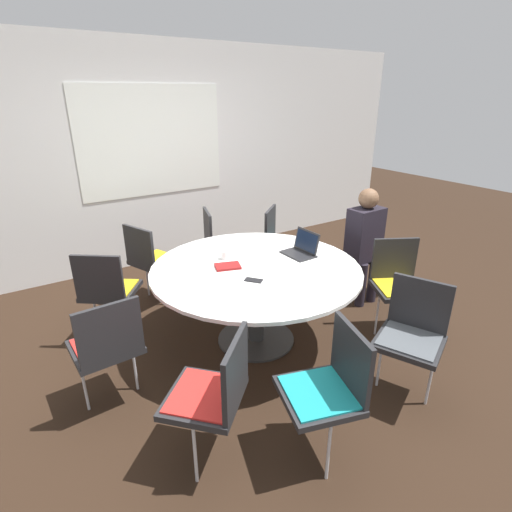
{
  "coord_description": "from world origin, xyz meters",
  "views": [
    {
      "loc": [
        -1.7,
        -2.59,
        2.1
      ],
      "look_at": [
        0.0,
        0.0,
        0.83
      ],
      "focal_mm": 28.0,
      "sensor_mm": 36.0,
      "label": 1
    }
  ],
  "objects_px": {
    "chair_1": "(281,238)",
    "chair_9": "(398,279)",
    "coffee_cup": "(225,255)",
    "chair_2": "(219,239)",
    "handbag": "(177,278)",
    "chair_4": "(107,287)",
    "spiral_notebook": "(228,266)",
    "chair_7": "(329,383)",
    "chair_0": "(373,248)",
    "laptop": "(302,248)",
    "chair_3": "(151,257)",
    "chair_6": "(215,389)",
    "person_0": "(366,238)",
    "chair_5": "(107,343)",
    "chair_8": "(413,330)",
    "cell_phone": "(254,280)"
  },
  "relations": [
    {
      "from": "chair_2",
      "to": "chair_0",
      "type": "bearing_deg",
      "value": 65.16
    },
    {
      "from": "spiral_notebook",
      "to": "cell_phone",
      "type": "bearing_deg",
      "value": -82.76
    },
    {
      "from": "cell_phone",
      "to": "chair_9",
      "type": "bearing_deg",
      "value": -14.54
    },
    {
      "from": "chair_3",
      "to": "person_0",
      "type": "bearing_deg",
      "value": 37.4
    },
    {
      "from": "chair_1",
      "to": "spiral_notebook",
      "type": "distance_m",
      "value": 1.4
    },
    {
      "from": "chair_2",
      "to": "spiral_notebook",
      "type": "height_order",
      "value": "chair_2"
    },
    {
      "from": "chair_0",
      "to": "chair_7",
      "type": "relative_size",
      "value": 1.0
    },
    {
      "from": "chair_5",
      "to": "person_0",
      "type": "xyz_separation_m",
      "value": [
        2.66,
        0.15,
        0.19
      ]
    },
    {
      "from": "chair_4",
      "to": "chair_9",
      "type": "relative_size",
      "value": 1.0
    },
    {
      "from": "chair_6",
      "to": "handbag",
      "type": "xyz_separation_m",
      "value": [
        0.7,
        2.29,
        -0.39
      ]
    },
    {
      "from": "person_0",
      "to": "handbag",
      "type": "relative_size",
      "value": 3.41
    },
    {
      "from": "chair_2",
      "to": "handbag",
      "type": "relative_size",
      "value": 2.44
    },
    {
      "from": "chair_7",
      "to": "chair_8",
      "type": "xyz_separation_m",
      "value": [
        0.89,
        0.1,
        0.0
      ]
    },
    {
      "from": "chair_1",
      "to": "coffee_cup",
      "type": "bearing_deg",
      "value": -11.58
    },
    {
      "from": "chair_5",
      "to": "chair_1",
      "type": "bearing_deg",
      "value": 22.09
    },
    {
      "from": "chair_4",
      "to": "person_0",
      "type": "height_order",
      "value": "person_0"
    },
    {
      "from": "chair_2",
      "to": "handbag",
      "type": "bearing_deg",
      "value": -81.86
    },
    {
      "from": "chair_8",
      "to": "laptop",
      "type": "height_order",
      "value": "laptop"
    },
    {
      "from": "chair_7",
      "to": "chair_1",
      "type": "bearing_deg",
      "value": -12.99
    },
    {
      "from": "coffee_cup",
      "to": "chair_7",
      "type": "bearing_deg",
      "value": -96.65
    },
    {
      "from": "laptop",
      "to": "chair_1",
      "type": "bearing_deg",
      "value": 152.88
    },
    {
      "from": "chair_3",
      "to": "chair_6",
      "type": "height_order",
      "value": "same"
    },
    {
      "from": "coffee_cup",
      "to": "handbag",
      "type": "relative_size",
      "value": 0.21
    },
    {
      "from": "chair_7",
      "to": "cell_phone",
      "type": "xyz_separation_m",
      "value": [
        0.15,
        1.05,
        0.2
      ]
    },
    {
      "from": "coffee_cup",
      "to": "handbag",
      "type": "bearing_deg",
      "value": 93.6
    },
    {
      "from": "chair_4",
      "to": "chair_9",
      "type": "distance_m",
      "value": 2.6
    },
    {
      "from": "chair_9",
      "to": "handbag",
      "type": "bearing_deg",
      "value": -25.71
    },
    {
      "from": "chair_0",
      "to": "chair_3",
      "type": "distance_m",
      "value": 2.38
    },
    {
      "from": "chair_6",
      "to": "chair_8",
      "type": "height_order",
      "value": "same"
    },
    {
      "from": "chair_1",
      "to": "chair_8",
      "type": "relative_size",
      "value": 1.0
    },
    {
      "from": "chair_2",
      "to": "person_0",
      "type": "height_order",
      "value": "person_0"
    },
    {
      "from": "coffee_cup",
      "to": "chair_1",
      "type": "bearing_deg",
      "value": 29.45
    },
    {
      "from": "chair_2",
      "to": "chair_4",
      "type": "bearing_deg",
      "value": -51.95
    },
    {
      "from": "coffee_cup",
      "to": "handbag",
      "type": "distance_m",
      "value": 1.22
    },
    {
      "from": "chair_3",
      "to": "chair_6",
      "type": "distance_m",
      "value": 2.17
    },
    {
      "from": "laptop",
      "to": "coffee_cup",
      "type": "bearing_deg",
      "value": -115.51
    },
    {
      "from": "chair_2",
      "to": "chair_8",
      "type": "xyz_separation_m",
      "value": [
        0.26,
        -2.43,
        0.0
      ]
    },
    {
      "from": "chair_0",
      "to": "cell_phone",
      "type": "xyz_separation_m",
      "value": [
        -1.76,
        -0.32,
        0.2
      ]
    },
    {
      "from": "chair_5",
      "to": "laptop",
      "type": "xyz_separation_m",
      "value": [
        1.81,
        0.14,
        0.25
      ]
    },
    {
      "from": "chair_4",
      "to": "chair_7",
      "type": "xyz_separation_m",
      "value": [
        0.76,
        -1.99,
        0.0
      ]
    },
    {
      "from": "chair_6",
      "to": "chair_7",
      "type": "bearing_deg",
      "value": -72.2
    },
    {
      "from": "chair_0",
      "to": "chair_7",
      "type": "distance_m",
      "value": 2.36
    },
    {
      "from": "chair_6",
      "to": "handbag",
      "type": "height_order",
      "value": "chair_6"
    },
    {
      "from": "chair_1",
      "to": "chair_5",
      "type": "distance_m",
      "value": 2.46
    },
    {
      "from": "cell_phone",
      "to": "handbag",
      "type": "relative_size",
      "value": 0.43
    },
    {
      "from": "chair_4",
      "to": "handbag",
      "type": "height_order",
      "value": "chair_4"
    },
    {
      "from": "chair_1",
      "to": "chair_9",
      "type": "relative_size",
      "value": 1.0
    },
    {
      "from": "chair_1",
      "to": "chair_3",
      "type": "bearing_deg",
      "value": -52.19
    },
    {
      "from": "chair_3",
      "to": "coffee_cup",
      "type": "distance_m",
      "value": 1.0
    },
    {
      "from": "chair_4",
      "to": "chair_7",
      "type": "height_order",
      "value": "same"
    }
  ]
}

